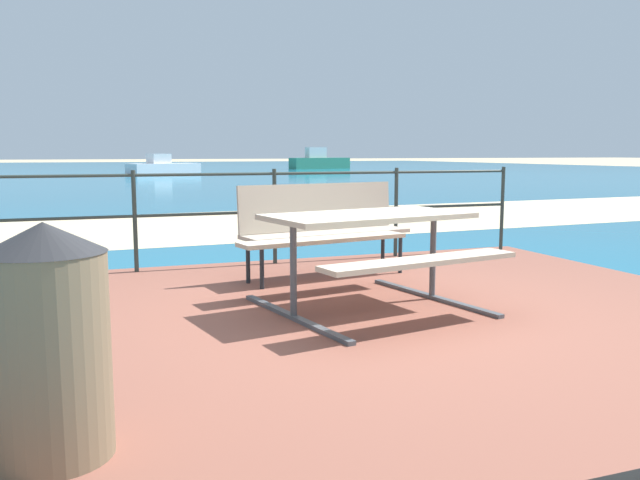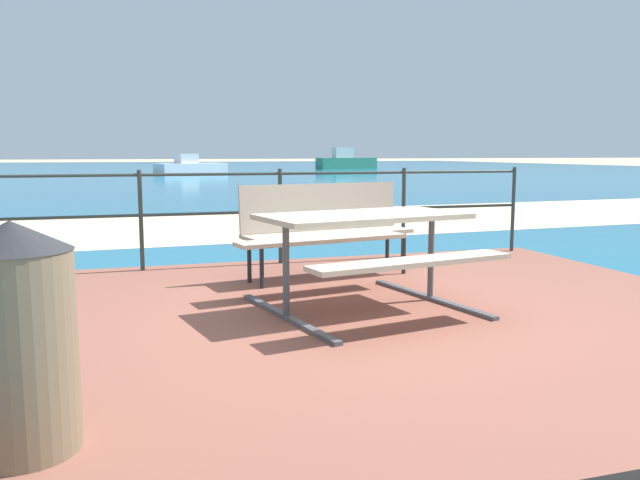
{
  "view_description": "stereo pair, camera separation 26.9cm",
  "coord_description": "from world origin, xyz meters",
  "px_view_note": "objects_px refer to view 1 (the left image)",
  "views": [
    {
      "loc": [
        -1.95,
        -4.39,
        1.27
      ],
      "look_at": [
        0.03,
        1.03,
        0.49
      ],
      "focal_mm": 36.37,
      "sensor_mm": 36.0,
      "label": 1
    },
    {
      "loc": [
        -1.7,
        -4.48,
        1.27
      ],
      "look_at": [
        0.03,
        1.03,
        0.49
      ],
      "focal_mm": 36.37,
      "sensor_mm": 36.0,
      "label": 2
    }
  ],
  "objects_px": {
    "picnic_table": "(368,235)",
    "boat_mid": "(164,167)",
    "boat_far": "(321,162)",
    "park_bench": "(323,222)",
    "trash_bin": "(49,341)"
  },
  "relations": [
    {
      "from": "picnic_table",
      "to": "boat_mid",
      "type": "relative_size",
      "value": 0.37
    },
    {
      "from": "picnic_table",
      "to": "boat_far",
      "type": "height_order",
      "value": "boat_far"
    },
    {
      "from": "picnic_table",
      "to": "boat_mid",
      "type": "height_order",
      "value": "boat_mid"
    },
    {
      "from": "boat_mid",
      "to": "boat_far",
      "type": "relative_size",
      "value": 0.86
    },
    {
      "from": "picnic_table",
      "to": "boat_far",
      "type": "relative_size",
      "value": 0.32
    },
    {
      "from": "picnic_table",
      "to": "park_bench",
      "type": "height_order",
      "value": "park_bench"
    },
    {
      "from": "trash_bin",
      "to": "boat_mid",
      "type": "height_order",
      "value": "boat_mid"
    },
    {
      "from": "picnic_table",
      "to": "trash_bin",
      "type": "xyz_separation_m",
      "value": [
        -2.2,
        -1.85,
        -0.1
      ]
    },
    {
      "from": "trash_bin",
      "to": "picnic_table",
      "type": "bearing_deg",
      "value": 39.93
    },
    {
      "from": "picnic_table",
      "to": "trash_bin",
      "type": "distance_m",
      "value": 2.88
    },
    {
      "from": "trash_bin",
      "to": "boat_far",
      "type": "distance_m",
      "value": 47.87
    },
    {
      "from": "boat_mid",
      "to": "trash_bin",
      "type": "bearing_deg",
      "value": -122.11
    },
    {
      "from": "park_bench",
      "to": "boat_mid",
      "type": "height_order",
      "value": "boat_mid"
    },
    {
      "from": "trash_bin",
      "to": "boat_far",
      "type": "height_order",
      "value": "boat_far"
    },
    {
      "from": "picnic_table",
      "to": "park_bench",
      "type": "bearing_deg",
      "value": 73.77
    }
  ]
}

